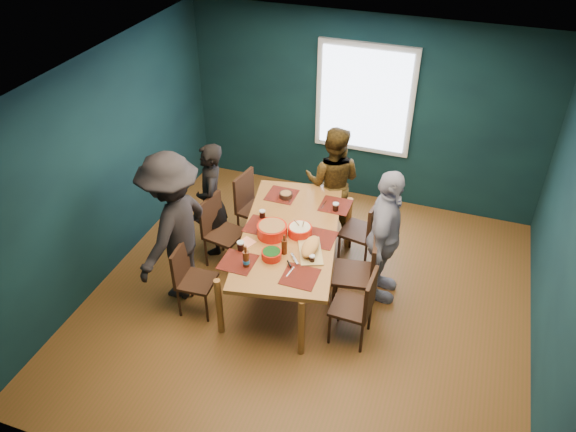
% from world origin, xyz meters
% --- Properties ---
extents(room, '(5.01, 5.01, 2.71)m').
position_xyz_m(room, '(0.00, 0.27, 1.37)').
color(room, brown).
rests_on(room, ground).
extents(dining_table, '(1.45, 2.28, 0.81)m').
position_xyz_m(dining_table, '(-0.29, 0.23, 0.73)').
color(dining_table, '#A96F32').
rests_on(dining_table, floor).
extents(chair_left_far, '(0.50, 0.50, 0.96)m').
position_xyz_m(chair_left_far, '(-1.10, 0.98, 0.56)').
color(chair_left_far, '#301D10').
rests_on(chair_left_far, floor).
extents(chair_left_mid, '(0.49, 0.49, 0.93)m').
position_xyz_m(chair_left_mid, '(-1.28, 0.38, 0.54)').
color(chair_left_mid, '#301D10').
rests_on(chair_left_mid, floor).
extents(chair_left_near, '(0.42, 0.42, 0.87)m').
position_xyz_m(chair_left_near, '(-1.23, -0.51, 0.51)').
color(chair_left_near, '#301D10').
rests_on(chair_left_near, floor).
extents(chair_right_far, '(0.49, 0.49, 0.93)m').
position_xyz_m(chair_right_far, '(0.45, 0.96, 0.54)').
color(chair_right_far, '#301D10').
rests_on(chair_right_far, floor).
extents(chair_right_mid, '(0.52, 0.52, 1.00)m').
position_xyz_m(chair_right_mid, '(0.59, 0.15, 0.58)').
color(chair_right_mid, '#301D10').
rests_on(chair_right_mid, floor).
extents(chair_right_near, '(0.43, 0.43, 0.91)m').
position_xyz_m(chair_right_near, '(0.69, -0.34, 0.53)').
color(chair_right_near, '#301D10').
rests_on(chair_right_near, floor).
extents(person_far_left, '(0.56, 0.66, 1.53)m').
position_xyz_m(person_far_left, '(-1.46, 0.59, 0.76)').
color(person_far_left, black).
rests_on(person_far_left, floor).
extents(person_back, '(0.79, 0.64, 1.56)m').
position_xyz_m(person_back, '(-0.13, 1.47, 0.78)').
color(person_back, black).
rests_on(person_back, floor).
extents(person_right, '(0.45, 1.00, 1.69)m').
position_xyz_m(person_right, '(0.76, 0.44, 0.84)').
color(person_right, white).
rests_on(person_right, floor).
extents(person_near_left, '(0.78, 1.25, 1.85)m').
position_xyz_m(person_near_left, '(-1.50, -0.28, 0.93)').
color(person_near_left, black).
rests_on(person_near_left, floor).
extents(bowl_salad, '(0.34, 0.34, 0.14)m').
position_xyz_m(bowl_salad, '(-0.46, 0.11, 0.88)').
color(bowl_salad, red).
rests_on(bowl_salad, dining_table).
extents(bowl_dumpling, '(0.27, 0.27, 0.25)m').
position_xyz_m(bowl_dumpling, '(-0.17, 0.23, 0.87)').
color(bowl_dumpling, red).
rests_on(bowl_dumpling, dining_table).
extents(bowl_herbs, '(0.22, 0.22, 0.10)m').
position_xyz_m(bowl_herbs, '(-0.33, -0.27, 0.86)').
color(bowl_herbs, red).
rests_on(bowl_herbs, dining_table).
extents(cutting_board, '(0.41, 0.62, 0.13)m').
position_xyz_m(cutting_board, '(0.03, -0.04, 0.87)').
color(cutting_board, tan).
rests_on(cutting_board, dining_table).
extents(small_bowl, '(0.17, 0.17, 0.07)m').
position_xyz_m(small_bowl, '(-0.58, 0.89, 0.84)').
color(small_bowl, black).
rests_on(small_bowl, dining_table).
extents(beer_bottle_a, '(0.07, 0.07, 0.27)m').
position_xyz_m(beer_bottle_a, '(-0.53, -0.48, 0.90)').
color(beer_bottle_a, '#431C0C').
rests_on(beer_bottle_a, dining_table).
extents(beer_bottle_b, '(0.06, 0.06, 0.25)m').
position_xyz_m(beer_bottle_b, '(-0.23, -0.15, 0.90)').
color(beer_bottle_b, '#431C0C').
rests_on(beer_bottle_b, dining_table).
extents(cola_glass_a, '(0.08, 0.08, 0.11)m').
position_xyz_m(cola_glass_a, '(-0.69, -0.26, 0.87)').
color(cola_glass_a, black).
rests_on(cola_glass_a, dining_table).
extents(cola_glass_b, '(0.06, 0.06, 0.09)m').
position_xyz_m(cola_glass_b, '(0.10, -0.19, 0.86)').
color(cola_glass_b, black).
rests_on(cola_glass_b, dining_table).
extents(cola_glass_c, '(0.08, 0.08, 0.10)m').
position_xyz_m(cola_glass_c, '(0.08, 0.82, 0.86)').
color(cola_glass_c, black).
rests_on(cola_glass_c, dining_table).
extents(cola_glass_d, '(0.07, 0.07, 0.10)m').
position_xyz_m(cola_glass_d, '(-0.70, 0.39, 0.86)').
color(cola_glass_d, black).
rests_on(cola_glass_d, dining_table).
extents(napkin_a, '(0.17, 0.17, 0.00)m').
position_xyz_m(napkin_a, '(0.07, 0.26, 0.81)').
color(napkin_a, '#F38A66').
rests_on(napkin_a, dining_table).
extents(napkin_b, '(0.21, 0.21, 0.00)m').
position_xyz_m(napkin_b, '(-0.69, -0.11, 0.81)').
color(napkin_b, '#F38A66').
rests_on(napkin_b, dining_table).
extents(napkin_c, '(0.18, 0.18, 0.00)m').
position_xyz_m(napkin_c, '(0.01, -0.46, 0.81)').
color(napkin_c, '#F38A66').
rests_on(napkin_c, dining_table).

